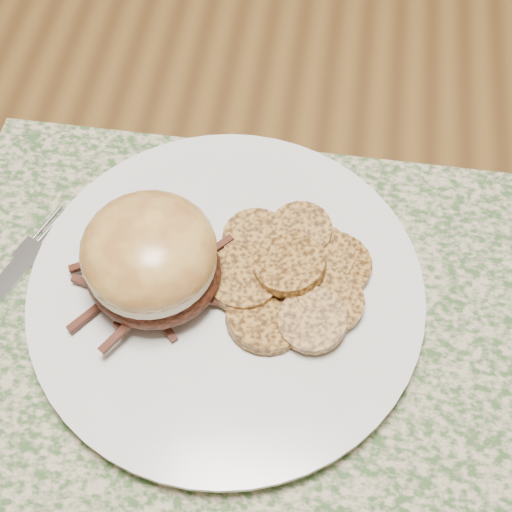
{
  "coord_description": "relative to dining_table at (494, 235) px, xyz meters",
  "views": [
    {
      "loc": [
        -0.16,
        -0.37,
        1.2
      ],
      "look_at": [
        -0.2,
        -0.12,
        0.79
      ],
      "focal_mm": 50.0,
      "sensor_mm": 36.0,
      "label": 1
    }
  ],
  "objects": [
    {
      "name": "ground",
      "position": [
        0.0,
        0.0,
        -0.67
      ],
      "size": [
        3.5,
        3.5,
        0.0
      ],
      "primitive_type": "plane",
      "color": "#52321C",
      "rests_on": "ground"
    },
    {
      "name": "dining_table",
      "position": [
        0.0,
        0.0,
        0.0
      ],
      "size": [
        1.5,
        0.9,
        0.75
      ],
      "color": "brown",
      "rests_on": "ground"
    },
    {
      "name": "placemat",
      "position": [
        -0.2,
        -0.16,
        0.08
      ],
      "size": [
        0.45,
        0.33,
        0.0
      ],
      "primitive_type": "cube",
      "color": "#38562C",
      "rests_on": "dining_table"
    },
    {
      "name": "dinner_plate",
      "position": [
        -0.22,
        -0.14,
        0.09
      ],
      "size": [
        0.26,
        0.26,
        0.02
      ],
      "primitive_type": "cylinder",
      "color": "silver",
      "rests_on": "placemat"
    },
    {
      "name": "pork_sandwich",
      "position": [
        -0.26,
        -0.14,
        0.13
      ],
      "size": [
        0.11,
        0.1,
        0.07
      ],
      "rotation": [
        0.0,
        0.0,
        -0.18
      ],
      "color": "black",
      "rests_on": "dinner_plate"
    },
    {
      "name": "roasted_potatoes",
      "position": [
        -0.17,
        -0.13,
        0.11
      ],
      "size": [
        0.13,
        0.13,
        0.03
      ],
      "color": "#AC7532",
      "rests_on": "dinner_plate"
    }
  ]
}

